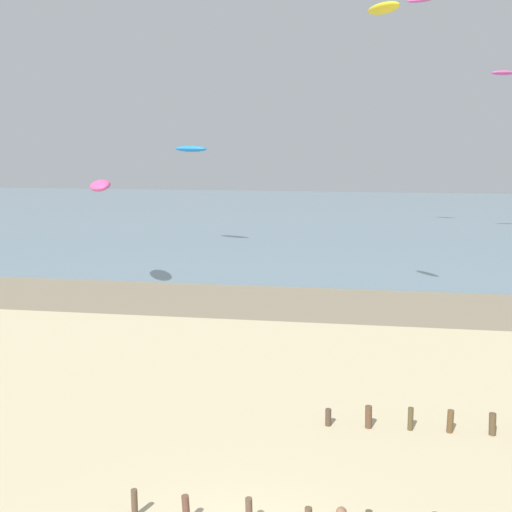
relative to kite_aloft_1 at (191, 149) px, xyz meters
The scene contains 7 objects.
wet_sand_strip 20.27m from the kite_aloft_1, 55.83° to the right, with size 120.00×7.27×0.01m, color #84755B.
sea 26.74m from the kite_aloft_1, 65.84° to the left, with size 160.00×70.00×0.10m, color slate.
kite_aloft_1 is the anchor object (origin of this frame).
kite_aloft_3 24.27m from the kite_aloft_1, 54.10° to the right, with size 2.13×0.68×0.34m, color yellow.
kite_aloft_4 15.39m from the kite_aloft_1, 94.93° to the right, with size 3.50×1.12×0.56m, color #E54C99.
kite_aloft_7 22.81m from the kite_aloft_1, 22.70° to the left, with size 2.12×0.68×0.34m, color #E54C99.
kite_aloft_8 26.96m from the kite_aloft_1, 17.57° to the left, with size 2.09×0.67×0.33m, color #E54C99.
Camera 1 is at (2.02, -11.01, 8.78)m, focal length 43.14 mm.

